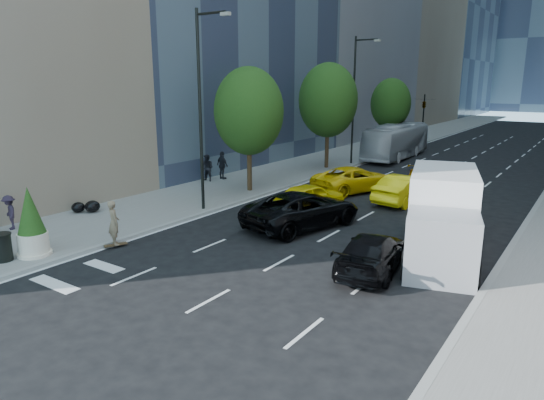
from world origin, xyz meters
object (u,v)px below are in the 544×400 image
Objects in this scene: black_sedan_mercedes at (373,253)px; planter_shrub at (31,223)px; trash_can at (2,248)px; skateboarder at (114,226)px; city_bus at (397,141)px; box_truck at (442,215)px; black_sedan_lincoln at (302,209)px.

black_sedan_mercedes is 12.93m from planter_shrub.
planter_shrub is at bearing 69.45° from trash_can.
black_sedan_mercedes is at bearing 29.10° from planter_shrub.
skateboarder is 0.17× the size of city_bus.
box_truck is at bearing 37.96° from trash_can.
city_bus is (0.80, 30.08, 0.58)m from skateboarder.
city_bus is at bearing 98.49° from box_truck.
box_truck is (6.48, -0.26, 0.82)m from black_sedan_lincoln.
planter_shrub is at bearing -95.60° from city_bus.
black_sedan_mercedes is 4.70× the size of trash_can.
planter_shrub is (-12.82, -9.30, -0.22)m from box_truck.
black_sedan_lincoln is 6.53m from box_truck.
box_truck reaches higher than trash_can.
trash_can is (-1.85, -3.64, -0.28)m from skateboarder.
black_sedan_lincoln is 11.49m from planter_shrub.
box_truck is 7.19× the size of trash_can.
black_sedan_lincoln is 23.52m from city_bus.
black_sedan_lincoln reaches higher than black_sedan_mercedes.
city_bus reaches higher than black_sedan_lincoln.
skateboarder is 13.18m from box_truck.
trash_can is (-11.65, -7.28, -0.03)m from black_sedan_mercedes.
planter_shrub reaches higher than trash_can.
box_truck is (1.55, 3.02, 0.98)m from black_sedan_mercedes.
black_sedan_mercedes is 3.53m from box_truck.
trash_can is at bearing -96.12° from city_bus.
black_sedan_mercedes is 0.65× the size of box_truck.
skateboarder reaches higher than trash_can.
city_bus reaches higher than black_sedan_mercedes.
trash_can is 1.33m from planter_shrub.
trash_can is at bearing -110.55° from planter_shrub.
city_bus is (-4.07, 23.15, 0.67)m from black_sedan_lincoln.
black_sedan_mercedes is at bearing 31.99° from trash_can.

